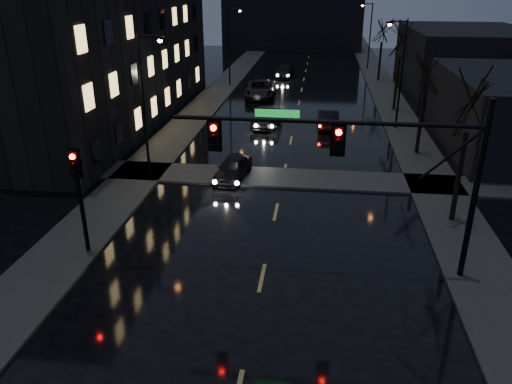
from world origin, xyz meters
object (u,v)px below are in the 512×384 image
(oncoming_car_a, at_px, (233,168))
(oncoming_car_d, at_px, (284,72))
(oncoming_car_b, at_px, (267,117))
(oncoming_car_c, at_px, (261,89))
(lead_car, at_px, (328,119))

(oncoming_car_a, relative_size, oncoming_car_d, 0.84)
(oncoming_car_b, bearing_deg, oncoming_car_c, 107.40)
(oncoming_car_d, bearing_deg, oncoming_car_a, -83.68)
(oncoming_car_b, bearing_deg, oncoming_car_a, -85.95)
(oncoming_car_a, height_order, lead_car, lead_car)
(lead_car, bearing_deg, oncoming_car_d, -79.04)
(oncoming_car_c, distance_m, oncoming_car_d, 11.12)
(oncoming_car_a, distance_m, oncoming_car_c, 21.71)
(oncoming_car_b, height_order, oncoming_car_c, oncoming_car_c)
(oncoming_car_a, bearing_deg, oncoming_car_b, 93.20)
(oncoming_car_a, relative_size, oncoming_car_b, 0.89)
(oncoming_car_a, xyz_separation_m, oncoming_car_c, (-0.96, 21.68, 0.16))
(oncoming_car_b, height_order, lead_car, oncoming_car_b)
(oncoming_car_a, height_order, oncoming_car_c, oncoming_car_c)
(oncoming_car_b, relative_size, lead_car, 1.03)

